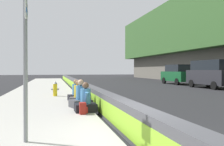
% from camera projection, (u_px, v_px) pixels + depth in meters
% --- Properties ---
extents(ground_plane, '(160.00, 160.00, 0.00)m').
position_uv_depth(ground_plane, '(138.00, 142.00, 5.68)').
color(ground_plane, '#232326').
rests_on(ground_plane, ground).
extents(jersey_barrier, '(76.00, 0.45, 0.85)m').
position_uv_depth(jersey_barrier, '(138.00, 124.00, 5.67)').
color(jersey_barrier, '#47474C').
rests_on(jersey_barrier, ground_plane).
extents(route_sign_post, '(0.44, 0.09, 3.60)m').
position_uv_depth(route_sign_post, '(26.00, 45.00, 5.22)').
color(route_sign_post, gray).
rests_on(route_sign_post, sidewalk_strip).
extents(fire_hydrant, '(0.26, 0.46, 0.88)m').
position_uv_depth(fire_hydrant, '(55.00, 88.00, 14.40)').
color(fire_hydrant, gold).
rests_on(fire_hydrant, sidewalk_strip).
extents(seated_person_foreground, '(0.70, 0.80, 1.09)m').
position_uv_depth(seated_person_foreground, '(86.00, 102.00, 9.04)').
color(seated_person_foreground, black).
rests_on(seated_person_foreground, sidewalk_strip).
extents(seated_person_middle, '(0.90, 0.98, 1.15)m').
position_uv_depth(seated_person_middle, '(81.00, 98.00, 10.12)').
color(seated_person_middle, '#424247').
rests_on(seated_person_middle, sidewalk_strip).
extents(seated_person_rear, '(0.78, 0.87, 1.07)m').
position_uv_depth(seated_person_rear, '(78.00, 96.00, 11.21)').
color(seated_person_rear, '#424247').
rests_on(seated_person_rear, sidewalk_strip).
extents(seated_person_far, '(0.71, 0.82, 1.06)m').
position_uv_depth(seated_person_far, '(76.00, 94.00, 12.35)').
color(seated_person_far, black).
rests_on(seated_person_far, sidewalk_strip).
extents(backpack, '(0.32, 0.28, 0.40)m').
position_uv_depth(backpack, '(83.00, 108.00, 8.56)').
color(backpack, maroon).
rests_on(backpack, sidewalk_strip).
extents(parked_car_fourth, '(5.16, 2.24, 2.56)m').
position_uv_depth(parked_car_fourth, '(211.00, 73.00, 22.37)').
color(parked_car_fourth, '#28282D').
rests_on(parked_car_fourth, ground_plane).
extents(parked_car_midline, '(4.84, 2.15, 2.28)m').
position_uv_depth(parked_car_midline, '(178.00, 74.00, 28.56)').
color(parked_car_midline, '#145128').
rests_on(parked_car_midline, ground_plane).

